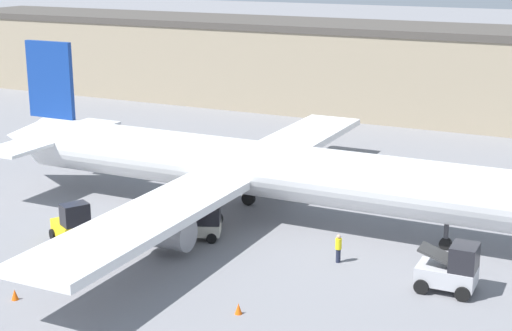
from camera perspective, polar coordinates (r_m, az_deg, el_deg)
ground_plane at (r=50.55m, az=-0.00°, el=-3.87°), size 400.00×400.00×0.00m
terminal_building at (r=85.56m, az=4.88°, el=7.25°), size 94.18×11.68×9.31m
airplane at (r=49.99m, az=-0.99°, el=-0.16°), size 40.54×37.72×10.56m
ground_crew_worker at (r=43.60m, az=6.02°, el=-5.95°), size 0.36×0.36×1.63m
baggage_tug at (r=47.41m, az=-13.18°, el=-4.20°), size 3.04×2.89×2.51m
belt_loader_truck at (r=40.89m, az=14.04°, el=-7.34°), size 2.94×2.14×2.59m
pushback_tug at (r=46.96m, az=-4.12°, el=-4.27°), size 3.40×2.76×1.99m
safety_cone_near at (r=37.74m, az=-1.28°, el=-10.36°), size 0.36×0.36×0.55m
safety_cone_far at (r=40.93m, az=-17.14°, el=-8.96°), size 0.36×0.36×0.55m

